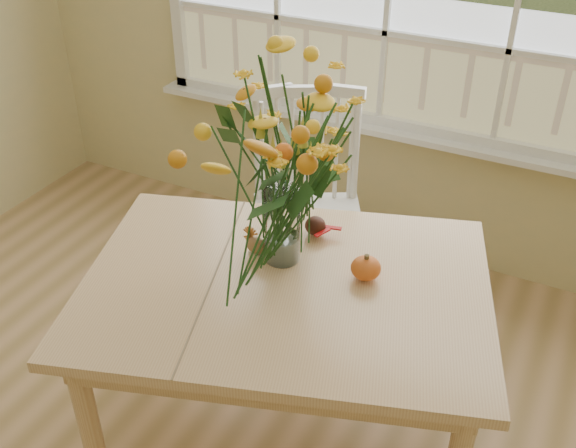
% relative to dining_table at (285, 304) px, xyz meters
% --- Properties ---
extents(dining_table, '(1.56, 1.31, 0.72)m').
position_rel_dining_table_xyz_m(dining_table, '(0.00, 0.00, 0.00)').
color(dining_table, tan).
rests_on(dining_table, floor).
extents(windsor_chair, '(0.63, 0.62, 1.02)m').
position_rel_dining_table_xyz_m(windsor_chair, '(-0.27, 0.74, -0.05)').
color(windsor_chair, white).
rests_on(windsor_chair, floor).
extents(flower_vase, '(0.57, 0.57, 0.68)m').
position_rel_dining_table_xyz_m(flower_vase, '(-0.07, 0.12, 0.50)').
color(flower_vase, white).
rests_on(flower_vase, dining_table).
extents(pumpkin, '(0.10, 0.10, 0.08)m').
position_rel_dining_table_xyz_m(pumpkin, '(0.23, 0.14, 0.13)').
color(pumpkin, '#CD4B18').
rests_on(pumpkin, dining_table).
extents(turkey_figurine, '(0.08, 0.06, 0.09)m').
position_rel_dining_table_xyz_m(turkey_figurine, '(-0.16, 0.10, 0.13)').
color(turkey_figurine, '#CCB78C').
rests_on(turkey_figurine, dining_table).
extents(dark_gourd, '(0.13, 0.12, 0.07)m').
position_rel_dining_table_xyz_m(dark_gourd, '(-0.03, 0.30, 0.13)').
color(dark_gourd, '#38160F').
rests_on(dark_gourd, dining_table).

